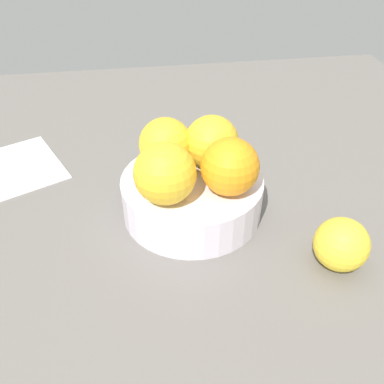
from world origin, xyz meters
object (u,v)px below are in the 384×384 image
at_px(orange_in_bowl_0, 166,144).
at_px(orange_loose_0, 341,244).
at_px(fruit_bowl, 192,196).
at_px(orange_in_bowl_2, 165,174).
at_px(orange_in_bowl_3, 212,142).
at_px(orange_in_bowl_1, 230,167).
at_px(folded_napkin, 8,170).

bearing_deg(orange_in_bowl_0, orange_loose_0, -40.36).
xyz_separation_m(fruit_bowl, orange_in_bowl_2, (-0.04, -0.04, 0.07)).
relative_size(orange_in_bowl_3, orange_loose_0, 1.13).
bearing_deg(orange_loose_0, orange_in_bowl_1, 141.22).
bearing_deg(orange_in_bowl_1, orange_in_bowl_0, 137.25).
xyz_separation_m(orange_in_bowl_1, orange_in_bowl_3, (-0.01, 0.06, 0.00)).
relative_size(orange_in_bowl_2, orange_loose_0, 1.18).
relative_size(fruit_bowl, orange_in_bowl_0, 2.66).
xyz_separation_m(fruit_bowl, orange_in_bowl_1, (0.04, -0.03, 0.06)).
relative_size(orange_loose_0, folded_napkin, 0.42).
height_order(orange_in_bowl_2, orange_in_bowl_3, orange_in_bowl_2).
xyz_separation_m(fruit_bowl, orange_in_bowl_0, (-0.03, 0.03, 0.06)).
bearing_deg(fruit_bowl, orange_in_bowl_0, 131.87).
relative_size(orange_in_bowl_1, orange_in_bowl_3, 1.00).
xyz_separation_m(orange_loose_0, folded_napkin, (-0.42, 0.26, -0.03)).
height_order(fruit_bowl, orange_in_bowl_0, orange_in_bowl_0).
bearing_deg(orange_in_bowl_2, folded_napkin, 142.37).
bearing_deg(folded_napkin, fruit_bowl, -27.77).
distance_m(fruit_bowl, orange_in_bowl_0, 0.08).
distance_m(orange_in_bowl_0, orange_in_bowl_1, 0.10).
height_order(fruit_bowl, orange_in_bowl_1, orange_in_bowl_1).
bearing_deg(folded_napkin, orange_in_bowl_0, -24.41).
bearing_deg(orange_in_bowl_0, orange_in_bowl_2, -96.59).
distance_m(fruit_bowl, orange_in_bowl_1, 0.08).
relative_size(fruit_bowl, folded_napkin, 1.24).
relative_size(orange_in_bowl_2, folded_napkin, 0.50).
distance_m(fruit_bowl, folded_napkin, 0.30).
relative_size(fruit_bowl, orange_in_bowl_1, 2.60).
bearing_deg(orange_in_bowl_3, fruit_bowl, -138.15).
relative_size(orange_in_bowl_2, orange_in_bowl_3, 1.04).
bearing_deg(folded_napkin, orange_in_bowl_1, -29.29).
distance_m(orange_in_bowl_0, orange_in_bowl_3, 0.06).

